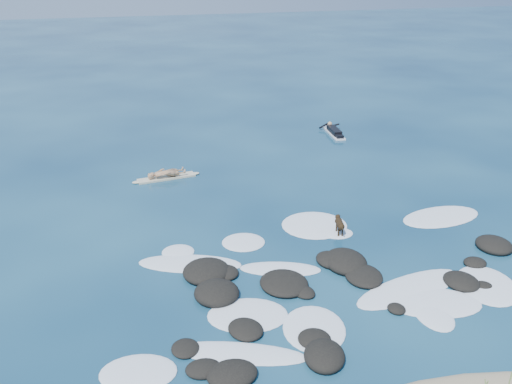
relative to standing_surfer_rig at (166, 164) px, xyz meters
name	(u,v)px	position (x,y,z in m)	size (l,w,h in m)	color
ground	(323,259)	(4.02, -8.60, -0.69)	(160.00, 160.00, 0.00)	#0A2642
reef_rocks	(339,287)	(3.80, -10.45, -0.59)	(13.15, 6.57, 0.52)	black
breaking_foam	(364,278)	(4.81, -10.03, -0.68)	(15.71, 9.13, 0.12)	white
standing_surfer_rig	(166,164)	(0.00, 0.00, 0.00)	(3.08, 0.88, 1.75)	beige
paddling_surfer_rig	(334,131)	(9.80, 4.26, -0.53)	(1.22, 2.74, 0.47)	white
dog	(339,223)	(5.24, -7.08, -0.26)	(0.39, 1.02, 0.65)	black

